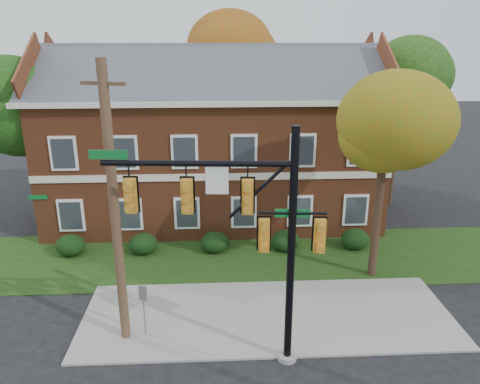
{
  "coord_description": "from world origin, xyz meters",
  "views": [
    {
      "loc": [
        -1.86,
        -14.33,
        10.23
      ],
      "look_at": [
        -0.95,
        3.0,
        4.37
      ],
      "focal_mm": 35.0,
      "sensor_mm": 36.0,
      "label": 1
    }
  ],
  "objects_px": {
    "apartment_building": "(213,132)",
    "hedge_far_left": "(70,245)",
    "tree_near_right": "(393,128)",
    "sign_post": "(144,302)",
    "hedge_left": "(143,244)",
    "tree_right_rear": "(409,73)",
    "utility_pole": "(115,210)",
    "hedge_right": "(285,241)",
    "traffic_signal": "(245,223)",
    "tree_left_rear": "(27,106)",
    "hedge_center": "(215,242)",
    "hedge_far_right": "(355,239)",
    "tree_far_rear": "(232,55)"
  },
  "relations": [
    {
      "from": "tree_near_right",
      "to": "sign_post",
      "type": "bearing_deg",
      "value": -158.52
    },
    {
      "from": "hedge_left",
      "to": "hedge_center",
      "type": "xyz_separation_m",
      "value": [
        3.5,
        0.0,
        0.0
      ]
    },
    {
      "from": "tree_right_rear",
      "to": "utility_pole",
      "type": "relative_size",
      "value": 1.11
    },
    {
      "from": "apartment_building",
      "to": "traffic_signal",
      "type": "height_order",
      "value": "apartment_building"
    },
    {
      "from": "tree_near_right",
      "to": "tree_left_rear",
      "type": "xyz_separation_m",
      "value": [
        -16.95,
        6.97,
        0.01
      ]
    },
    {
      "from": "hedge_far_left",
      "to": "hedge_left",
      "type": "distance_m",
      "value": 3.5
    },
    {
      "from": "apartment_building",
      "to": "tree_far_rear",
      "type": "distance_m",
      "value": 8.84
    },
    {
      "from": "hedge_far_left",
      "to": "hedge_center",
      "type": "bearing_deg",
      "value": 0.0
    },
    {
      "from": "hedge_left",
      "to": "tree_right_rear",
      "type": "relative_size",
      "value": 0.13
    },
    {
      "from": "tree_near_right",
      "to": "traffic_signal",
      "type": "relative_size",
      "value": 1.1
    },
    {
      "from": "hedge_center",
      "to": "tree_right_rear",
      "type": "height_order",
      "value": "tree_right_rear"
    },
    {
      "from": "apartment_building",
      "to": "hedge_far_left",
      "type": "height_order",
      "value": "apartment_building"
    },
    {
      "from": "hedge_far_right",
      "to": "tree_left_rear",
      "type": "xyz_separation_m",
      "value": [
        -16.73,
        4.14,
        6.16
      ]
    },
    {
      "from": "tree_near_right",
      "to": "traffic_signal",
      "type": "bearing_deg",
      "value": -139.94
    },
    {
      "from": "hedge_far_left",
      "to": "hedge_left",
      "type": "xyz_separation_m",
      "value": [
        3.5,
        0.0,
        0.0
      ]
    },
    {
      "from": "tree_near_right",
      "to": "sign_post",
      "type": "xyz_separation_m",
      "value": [
        -9.71,
        -3.82,
        -5.31
      ]
    },
    {
      "from": "hedge_left",
      "to": "hedge_center",
      "type": "relative_size",
      "value": 1.0
    },
    {
      "from": "hedge_right",
      "to": "apartment_building",
      "type": "bearing_deg",
      "value": 123.67
    },
    {
      "from": "utility_pole",
      "to": "hedge_left",
      "type": "bearing_deg",
      "value": 112.42
    },
    {
      "from": "hedge_right",
      "to": "tree_near_right",
      "type": "relative_size",
      "value": 0.16
    },
    {
      "from": "tree_far_rear",
      "to": "sign_post",
      "type": "relative_size",
      "value": 5.75
    },
    {
      "from": "tree_left_rear",
      "to": "tree_right_rear",
      "type": "relative_size",
      "value": 0.84
    },
    {
      "from": "tree_left_rear",
      "to": "hedge_center",
      "type": "bearing_deg",
      "value": -23.04
    },
    {
      "from": "tree_right_rear",
      "to": "tree_far_rear",
      "type": "xyz_separation_m",
      "value": [
        -9.97,
        6.98,
        0.72
      ]
    },
    {
      "from": "apartment_building",
      "to": "tree_right_rear",
      "type": "bearing_deg",
      "value": 4.33
    },
    {
      "from": "tree_near_right",
      "to": "hedge_far_right",
      "type": "bearing_deg",
      "value": 94.52
    },
    {
      "from": "hedge_far_left",
      "to": "tree_right_rear",
      "type": "xyz_separation_m",
      "value": [
        18.31,
        6.11,
        7.6
      ]
    },
    {
      "from": "tree_left_rear",
      "to": "tree_far_rear",
      "type": "bearing_deg",
      "value": 38.97
    },
    {
      "from": "apartment_building",
      "to": "tree_near_right",
      "type": "relative_size",
      "value": 2.19
    },
    {
      "from": "hedge_center",
      "to": "tree_left_rear",
      "type": "relative_size",
      "value": 0.16
    },
    {
      "from": "hedge_right",
      "to": "traffic_signal",
      "type": "relative_size",
      "value": 0.18
    },
    {
      "from": "tree_left_rear",
      "to": "traffic_signal",
      "type": "xyz_separation_m",
      "value": [
        10.7,
        -12.23,
        -1.83
      ]
    },
    {
      "from": "hedge_far_left",
      "to": "hedge_far_right",
      "type": "xyz_separation_m",
      "value": [
        14.0,
        0.0,
        0.0
      ]
    },
    {
      "from": "hedge_far_right",
      "to": "tree_near_right",
      "type": "distance_m",
      "value": 6.77
    },
    {
      "from": "hedge_right",
      "to": "traffic_signal",
      "type": "distance_m",
      "value": 9.52
    },
    {
      "from": "hedge_right",
      "to": "sign_post",
      "type": "relative_size",
      "value": 0.7
    },
    {
      "from": "traffic_signal",
      "to": "apartment_building",
      "type": "bearing_deg",
      "value": 98.67
    },
    {
      "from": "hedge_right",
      "to": "sign_post",
      "type": "distance_m",
      "value": 8.99
    },
    {
      "from": "hedge_far_left",
      "to": "tree_left_rear",
      "type": "xyz_separation_m",
      "value": [
        -2.73,
        4.14,
        6.16
      ]
    },
    {
      "from": "hedge_center",
      "to": "tree_near_right",
      "type": "relative_size",
      "value": 0.16
    },
    {
      "from": "hedge_left",
      "to": "tree_near_right",
      "type": "distance_m",
      "value": 12.68
    },
    {
      "from": "apartment_building",
      "to": "hedge_far_right",
      "type": "relative_size",
      "value": 13.43
    },
    {
      "from": "hedge_far_left",
      "to": "hedge_far_right",
      "type": "distance_m",
      "value": 14.0
    },
    {
      "from": "utility_pole",
      "to": "traffic_signal",
      "type": "bearing_deg",
      "value": 1.61
    },
    {
      "from": "hedge_center",
      "to": "traffic_signal",
      "type": "distance_m",
      "value": 9.23
    },
    {
      "from": "hedge_far_right",
      "to": "tree_left_rear",
      "type": "distance_m",
      "value": 18.3
    },
    {
      "from": "hedge_left",
      "to": "tree_far_rear",
      "type": "height_order",
      "value": "tree_far_rear"
    },
    {
      "from": "hedge_far_left",
      "to": "sign_post",
      "type": "relative_size",
      "value": 0.7
    },
    {
      "from": "hedge_left",
      "to": "tree_near_right",
      "type": "bearing_deg",
      "value": -14.81
    },
    {
      "from": "utility_pole",
      "to": "hedge_far_right",
      "type": "bearing_deg",
      "value": 53.16
    }
  ]
}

